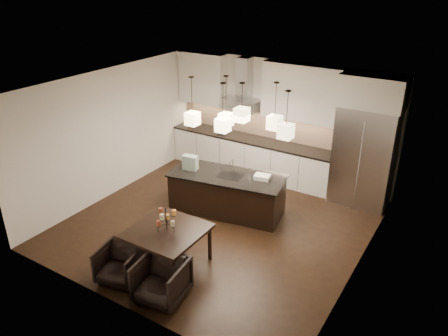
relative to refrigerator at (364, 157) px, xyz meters
The scene contains 37 objects.
floor 3.35m from the refrigerator, 131.42° to the right, with size 5.50×5.50×0.02m, color black.
ceiling 3.62m from the refrigerator, 131.42° to the right, with size 5.50×5.50×0.02m, color white.
wall_back 2.16m from the refrigerator, 169.74° to the left, with size 5.50×0.02×2.80m, color silver.
wall_front 5.56m from the refrigerator, 112.22° to the right, with size 5.50×0.02×2.80m, color silver.
wall_left 5.42m from the refrigerator, 153.91° to the right, with size 0.02×5.50×2.80m, color silver.
wall_right 2.49m from the refrigerator, 74.50° to the right, with size 0.02×5.50×2.80m, color silver.
refrigerator is the anchor object (origin of this frame).
fridge_panel 1.40m from the refrigerator, ahead, with size 1.26×0.72×0.65m, color silver.
lower_cabinets 2.80m from the refrigerator, behind, with size 4.21×0.62×0.88m, color silver.
countertop 2.73m from the refrigerator, behind, with size 4.21×0.66×0.04m, color black.
backsplash 2.75m from the refrigerator, behind, with size 4.21×0.02×0.63m, color #D0A888.
upper_cab_left 4.35m from the refrigerator, behind, with size 1.25×0.35×1.25m, color silver.
upper_cab_right 1.91m from the refrigerator, behind, with size 1.86×0.35×1.25m, color silver.
hood_canopy 3.09m from the refrigerator, behind, with size 0.90×0.52×0.24m, color #B7B7BA.
hood_chimney 3.28m from the refrigerator, behind, with size 0.30×0.28×0.96m, color #B7B7BA.
fruit_bowl 3.51m from the refrigerator, behind, with size 0.26×0.26×0.06m, color silver.
island_body 2.98m from the refrigerator, 140.22° to the right, with size 2.27×0.91×0.80m, color black.
island_top 2.91m from the refrigerator, 140.22° to the right, with size 2.35×0.98×0.04m, color black.
faucet 2.78m from the refrigerator, 140.92° to the right, with size 0.09×0.22×0.35m, color silver, non-canonical shape.
tote_bag 3.64m from the refrigerator, 146.15° to the right, with size 0.31×0.16×0.31m, color #1C4727.
food_container 2.26m from the refrigerator, 132.84° to the right, with size 0.31×0.22×0.09m, color silver.
dining_table 4.55m from the refrigerator, 118.07° to the right, with size 1.18×1.18×0.71m, color black, non-canonical shape.
candelabra 4.49m from the refrigerator, 118.07° to the right, with size 0.34×0.34×0.42m, color black, non-canonical shape.
candle_a 4.43m from the refrigerator, 116.56° to the right, with size 0.07×0.07×0.09m, color beige.
candle_b 4.43m from the refrigerator, 119.52° to the right, with size 0.07×0.07×0.09m, color gold.
candle_c 4.62m from the refrigerator, 118.12° to the right, with size 0.07×0.07×0.09m, color #9A4429.
candle_d 4.36m from the refrigerator, 117.40° to the right, with size 0.07×0.07×0.09m, color gold.
candle_e 4.53m from the refrigerator, 119.55° to the right, with size 0.07×0.07×0.09m, color #9A4429.
candle_f 4.59m from the refrigerator, 117.12° to the right, with size 0.07×0.07×0.09m, color beige.
armchair_left 5.37m from the refrigerator, 118.48° to the right, with size 0.65×0.67×0.61m, color black.
armchair_right 5.02m from the refrigerator, 109.79° to the right, with size 0.72×0.74×0.67m, color black.
pendant_a 3.67m from the refrigerator, 145.08° to the right, with size 0.24×0.24×0.26m, color #FCE0AB.
pendant_b 3.02m from the refrigerator, 146.17° to the right, with size 0.24×0.24×0.26m, color #FCE0AB.
pendant_c 2.91m from the refrigerator, 133.91° to the right, with size 0.24×0.24×0.26m, color #FCE0AB.
pendant_d 2.29m from the refrigerator, 130.79° to the right, with size 0.24×0.24×0.26m, color #FCE0AB.
pendant_e 2.42m from the refrigerator, 115.04° to the right, with size 0.24×0.24×0.26m, color #FCE0AB.
pendant_f 3.17m from the refrigerator, 135.49° to the right, with size 0.24×0.24×0.26m, color #FCE0AB.
Camera 1 is at (4.05, -6.30, 4.67)m, focal length 35.00 mm.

